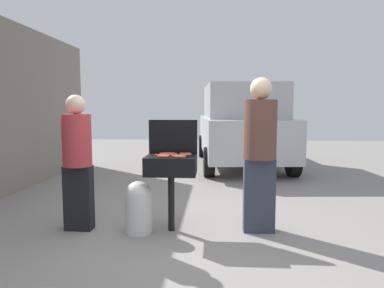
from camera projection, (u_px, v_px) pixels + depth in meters
name	position (u px, v px, depth m)	size (l,w,h in m)	color
ground_plane	(187.00, 235.00, 4.12)	(24.00, 24.00, 0.00)	gray
bbq_grill	(171.00, 168.00, 4.21)	(0.60, 0.44, 0.91)	black
grill_lid_open	(173.00, 137.00, 4.39)	(0.60, 0.05, 0.42)	black
hot_dog_0	(177.00, 155.00, 4.17)	(0.03, 0.03, 0.13)	#AD4228
hot_dog_1	(168.00, 155.00, 4.21)	(0.03, 0.03, 0.13)	#AD4228
hot_dog_2	(163.00, 156.00, 4.06)	(0.03, 0.03, 0.13)	#C6593D
hot_dog_3	(181.00, 156.00, 4.11)	(0.03, 0.03, 0.13)	#AD4228
hot_dog_4	(186.00, 155.00, 4.21)	(0.03, 0.03, 0.13)	#C6593D
hot_dog_5	(185.00, 154.00, 4.30)	(0.03, 0.03, 0.13)	#AD4228
hot_dog_6	(165.00, 154.00, 4.30)	(0.03, 0.03, 0.13)	#AD4228
hot_dog_7	(172.00, 154.00, 4.27)	(0.03, 0.03, 0.13)	#AD4228
hot_dog_8	(164.00, 156.00, 4.12)	(0.03, 0.03, 0.13)	#B74C33
hot_dog_9	(180.00, 157.00, 4.04)	(0.03, 0.03, 0.13)	#C6593D
hot_dog_10	(160.00, 155.00, 4.18)	(0.03, 0.03, 0.13)	#AD4228
hot_dog_11	(177.00, 156.00, 4.08)	(0.03, 0.03, 0.13)	#AD4228
hot_dog_12	(169.00, 153.00, 4.33)	(0.03, 0.03, 0.13)	#B74C33
hot_dog_13	(180.00, 156.00, 4.14)	(0.03, 0.03, 0.13)	#AD4228
propane_tank	(139.00, 206.00, 4.19)	(0.32, 0.32, 0.62)	silver
person_left	(77.00, 158.00, 4.24)	(0.34, 0.34, 1.63)	black
person_right	(260.00, 149.00, 4.17)	(0.38, 0.38, 1.83)	#333847
parked_minivan	(241.00, 125.00, 8.96)	(2.32, 4.54, 2.02)	#B7B7BC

